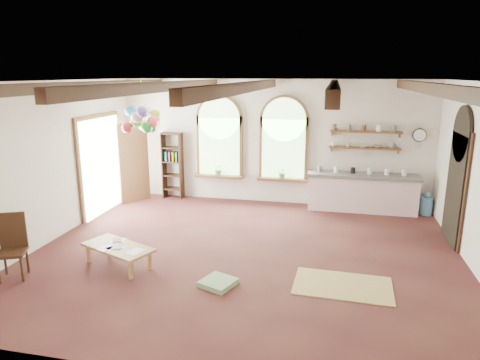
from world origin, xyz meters
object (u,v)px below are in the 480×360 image
(kitchen_counter, at_px, (362,192))
(balloon_cluster, at_px, (143,120))
(coffee_table, at_px, (118,248))
(side_chair, at_px, (13,260))

(kitchen_counter, bearing_deg, balloon_cluster, -160.83)
(coffee_table, height_order, balloon_cluster, balloon_cluster)
(balloon_cluster, bearing_deg, kitchen_counter, 19.17)
(coffee_table, distance_m, balloon_cluster, 3.23)
(kitchen_counter, height_order, coffee_table, kitchen_counter)
(kitchen_counter, height_order, balloon_cluster, balloon_cluster)
(coffee_table, relative_size, side_chair, 1.33)
(coffee_table, bearing_deg, balloon_cluster, 102.68)
(coffee_table, bearing_deg, side_chair, -152.48)
(kitchen_counter, height_order, side_chair, side_chair)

